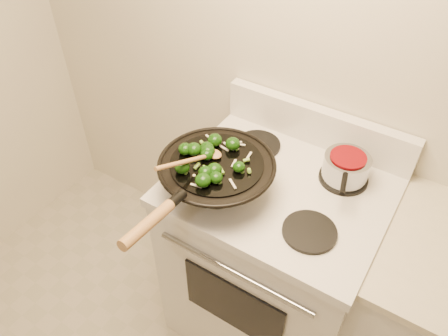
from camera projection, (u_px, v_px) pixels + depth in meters
The scene contains 5 objects.
stove at pixel (272, 258), 1.90m from camera, with size 0.78×0.67×1.08m.
wok at pixel (216, 175), 1.51m from camera, with size 0.41×0.68×0.21m.
stirfry at pixel (208, 158), 1.47m from camera, with size 0.27×0.28×0.05m.
wooden_spoon at pixel (198, 158), 1.44m from camera, with size 0.10×0.27×0.10m.
saucepan at pixel (346, 167), 1.57m from camera, with size 0.17×0.26×0.10m.
Camera 1 is at (0.20, 0.10, 2.04)m, focal length 35.00 mm.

